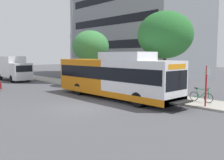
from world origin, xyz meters
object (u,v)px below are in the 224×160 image
Objects in this scene: box_truck_background at (13,68)px; bicycle_parked at (201,96)px; transit_bus at (114,77)px; bus_stop_sign_pole at (206,83)px; street_tree_near_stop at (165,35)px; street_tree_mid_block at (91,46)px.

bicycle_parked is at bearing -81.34° from box_truck_background.
bus_stop_sign_pole is (1.80, -6.70, -0.05)m from transit_bus.
street_tree_near_stop reaches higher than bus_stop_sign_pole.
street_tree_near_stop is at bearing 75.91° from bicycle_parked.
box_truck_background is at bearing 95.66° from bus_stop_sign_pole.
box_truck_background is at bearing 111.46° from street_tree_mid_block.
bicycle_parked is 0.26× the size of street_tree_near_stop.
bus_stop_sign_pole is 0.37× the size of box_truck_background.
bus_stop_sign_pole is at bearing -84.34° from box_truck_background.
bus_stop_sign_pole reaches higher than bicycle_parked.
transit_bus reaches higher than box_truck_background.
street_tree_mid_block is (0.65, 13.53, 3.82)m from bicycle_parked.
transit_bus is at bearing 105.00° from bus_stop_sign_pole.
transit_bus is 5.55m from street_tree_near_stop.
transit_bus is 4.71× the size of bus_stop_sign_pole.
street_tree_mid_block is (-0.32, 9.68, -0.68)m from street_tree_near_stop.
bicycle_parked is at bearing 37.53° from bus_stop_sign_pole.
transit_bus is at bearing -115.28° from street_tree_mid_block.
transit_bus is at bearing 154.30° from street_tree_near_stop.
box_truck_background is at bearing 102.76° from street_tree_near_stop.
box_truck_background reaches higher than bicycle_parked.
bicycle_parked is at bearing -104.09° from street_tree_near_stop.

